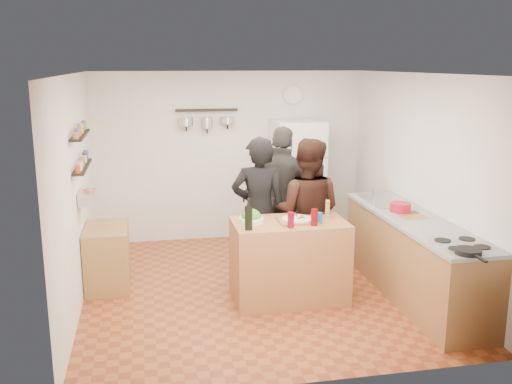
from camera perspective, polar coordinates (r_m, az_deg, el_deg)
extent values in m
plane|color=brown|center=(6.87, 0.16, -9.57)|extent=(4.20, 4.20, 0.00)
plane|color=white|center=(6.36, 0.18, 11.75)|extent=(4.20, 4.20, 0.00)
plane|color=silver|center=(8.54, -2.60, 3.59)|extent=(4.00, 0.00, 4.00)
plane|color=silver|center=(6.43, -17.60, -0.09)|extent=(0.00, 4.20, 4.20)
plane|color=silver|center=(7.16, 16.07, 1.29)|extent=(0.00, 4.20, 4.20)
cube|color=#A7653D|center=(6.43, 3.33, -6.86)|extent=(1.25, 0.72, 0.91)
cube|color=brown|center=(6.29, 4.14, -2.88)|extent=(0.42, 0.34, 0.02)
cylinder|color=#D0BF89|center=(6.29, 4.14, -2.71)|extent=(0.34, 0.34, 0.02)
cylinder|color=white|center=(6.24, -0.46, -2.81)|extent=(0.27, 0.27, 0.05)
cylinder|color=black|center=(5.95, -0.74, -2.64)|extent=(0.08, 0.08, 0.25)
cylinder|color=#610817|center=(6.03, 3.51, -2.82)|extent=(0.07, 0.07, 0.17)
cylinder|color=#5C0709|center=(6.14, 5.85, -2.53)|extent=(0.07, 0.07, 0.18)
cylinder|color=olive|center=(6.44, 7.17, -1.89)|extent=(0.05, 0.05, 0.17)
cylinder|color=#194B8D|center=(6.25, 6.34, -2.58)|extent=(0.07, 0.07, 0.12)
imported|color=black|center=(6.78, 0.28, -1.92)|extent=(0.71, 0.53, 1.79)
imported|color=black|center=(6.82, 5.09, -1.98)|extent=(1.06, 0.97, 1.76)
imported|color=#2C2A27|center=(7.26, 2.75, -0.68)|extent=(1.17, 0.89, 1.85)
cube|color=#9E7042|center=(6.76, 15.49, -6.38)|extent=(0.63, 2.63, 0.90)
cube|color=white|center=(5.83, 19.90, -5.02)|extent=(0.60, 0.62, 0.02)
cylinder|color=black|center=(5.55, 20.44, -5.58)|extent=(0.24, 0.24, 0.05)
cube|color=silver|center=(7.37, 12.78, -0.87)|extent=(0.50, 0.80, 0.03)
cube|color=#996437|center=(6.73, 15.24, -2.34)|extent=(0.30, 0.40, 0.02)
cylinder|color=#AB1324|center=(6.86, 14.23, -1.49)|extent=(0.24, 0.24, 0.10)
cube|color=white|center=(8.46, 4.16, 1.06)|extent=(0.70, 0.68, 1.80)
cylinder|color=silver|center=(8.61, 3.71, 9.68)|extent=(0.30, 0.03, 0.30)
cube|color=black|center=(6.56, -16.96, 2.45)|extent=(0.12, 1.00, 0.02)
cube|color=black|center=(6.51, -17.16, 5.47)|extent=(0.12, 1.00, 0.02)
cube|color=silver|center=(6.63, -16.50, -0.52)|extent=(0.18, 0.35, 0.14)
cube|color=#A47E44|center=(7.04, -14.64, -6.27)|extent=(0.50, 0.80, 0.73)
cube|color=black|center=(8.31, -4.95, 8.16)|extent=(0.90, 0.04, 0.04)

